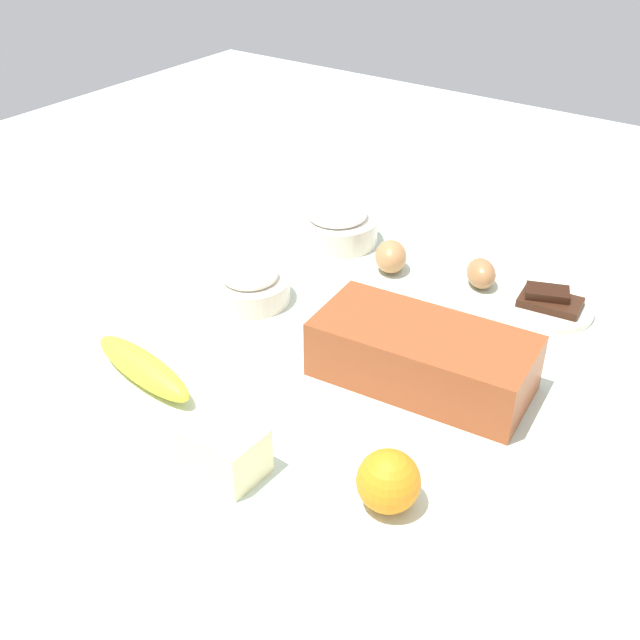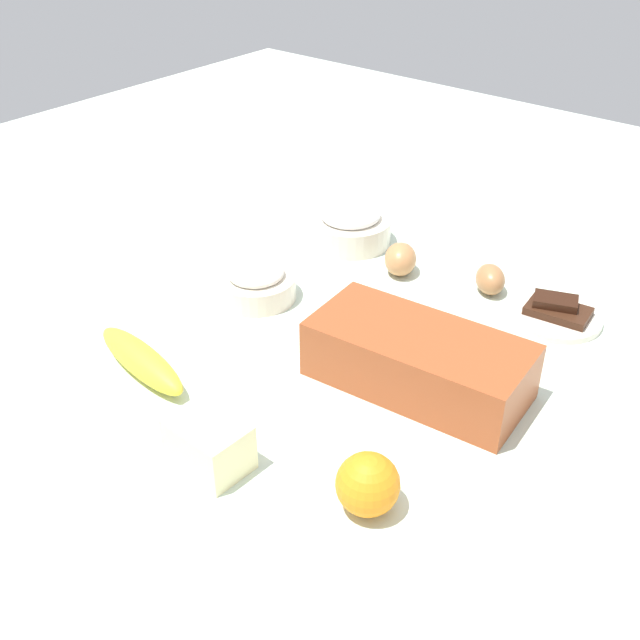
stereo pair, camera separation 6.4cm
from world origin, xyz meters
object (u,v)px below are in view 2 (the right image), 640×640
Objects in this scene: butter_block at (209,444)px; egg_near_butter at (490,279)px; chocolate_plate at (557,314)px; banana at (141,360)px; flour_bowl at (256,282)px; egg_beside_bowl at (400,259)px; orange_fruit at (368,484)px; sugar_bowl at (350,225)px; loaf_pan at (418,359)px.

butter_block reaches higher than egg_near_butter.
egg_near_butter is 0.48× the size of chocolate_plate.
flour_bowl is at bearing -86.59° from banana.
egg_beside_bowl reaches higher than egg_near_butter.
egg_beside_bowl is (0.26, -0.45, -0.01)m from orange_fruit.
sugar_bowl is at bearing -50.91° from orange_fruit.
loaf_pan is at bearing -110.45° from butter_block.
sugar_bowl reaches higher than banana.
sugar_bowl is 2.04× the size of orange_fruit.
sugar_bowl is 0.58m from butter_block.
flour_bowl reaches higher than banana.
butter_block is 0.51m from egg_beside_bowl.
loaf_pan reaches higher than sugar_bowl.
egg_beside_bowl reaches higher than banana.
banana is 0.60m from chocolate_plate.
chocolate_plate is at bearing 179.11° from sugar_bowl.
flour_bowl is 0.64× the size of banana.
sugar_bowl reaches higher than butter_block.
sugar_bowl is 2.28× the size of egg_near_butter.
sugar_bowl reaches higher than flour_bowl.
chocolate_plate is at bearing -173.42° from egg_beside_bowl.
banana is at bearing 93.41° from flour_bowl.
butter_block is at bearing 111.51° from sugar_bowl.
butter_block is (-0.21, 0.54, -0.00)m from sugar_bowl.
loaf_pan is 0.41m from sugar_bowl.
loaf_pan is 0.30m from egg_beside_bowl.
chocolate_plate is at bearing -111.01° from loaf_pan.
egg_near_butter is (-0.27, -0.24, -0.01)m from flour_bowl.
orange_fruit is (-0.39, 0.48, 0.00)m from sugar_bowl.
flour_bowl is 0.46m from orange_fruit.
banana is at bearing 91.92° from sugar_bowl.
flour_bowl is 0.86× the size of sugar_bowl.
loaf_pan is 2.39× the size of flour_bowl.
egg_beside_bowl is at bearing 15.64° from egg_near_butter.
butter_block is (-0.21, 0.30, 0.00)m from flour_bowl.
loaf_pan reaches higher than orange_fruit.
egg_near_butter is at bearing -4.77° from chocolate_plate.
orange_fruit is (-0.38, 0.01, 0.01)m from banana.
egg_near_butter is at bearing -179.21° from sugar_bowl.
loaf_pan is at bearing 139.52° from sugar_bowl.
egg_beside_bowl is at bearing -56.84° from loaf_pan.
loaf_pan reaches higher than flour_bowl.
orange_fruit is at bearing 179.19° from banana.
sugar_bowl is 0.27m from egg_near_butter.
orange_fruit is 1.12× the size of egg_near_butter.
orange_fruit is 0.53× the size of chocolate_plate.
flour_bowl is 1.76× the size of orange_fruit.
chocolate_plate is (-0.12, 0.01, -0.01)m from egg_near_butter.
butter_block is (0.18, 0.06, -0.00)m from orange_fruit.
banana is 0.38m from orange_fruit.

